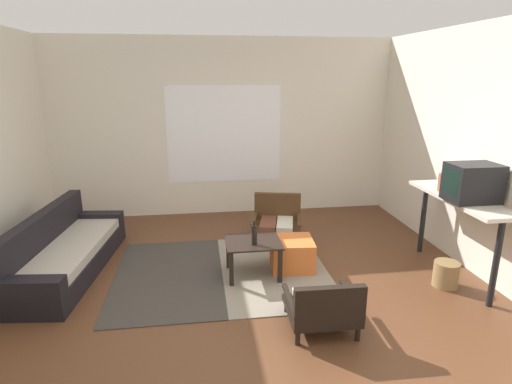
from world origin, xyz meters
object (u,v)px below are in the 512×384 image
(armchair_by_window, at_px, (277,219))
(wicker_basket, at_px, (446,274))
(crt_television, at_px, (472,183))
(clay_vase, at_px, (449,182))
(glass_bottle, at_px, (254,234))
(couch, at_px, (64,254))
(coffee_table, at_px, (253,248))
(armchair_striped_foreground, at_px, (323,307))
(console_shelf, at_px, (459,207))
(ottoman_orange, at_px, (292,254))

(armchair_by_window, relative_size, wicker_basket, 2.78)
(armchair_by_window, distance_m, crt_television, 2.43)
(armchair_by_window, bearing_deg, clay_vase, -33.87)
(glass_bottle, bearing_deg, couch, 167.18)
(clay_vase, relative_size, wicker_basket, 1.08)
(coffee_table, relative_size, armchair_striped_foreground, 0.98)
(glass_bottle, bearing_deg, clay_vase, 0.34)
(clay_vase, bearing_deg, coffee_table, 178.03)
(couch, relative_size, wicker_basket, 7.82)
(couch, height_order, crt_television, crt_television)
(crt_television, bearing_deg, glass_bottle, 170.23)
(console_shelf, distance_m, wicker_basket, 0.73)
(armchair_by_window, height_order, glass_bottle, glass_bottle)
(glass_bottle, distance_m, wicker_basket, 2.05)
(ottoman_orange, bearing_deg, glass_bottle, -154.71)
(crt_television, bearing_deg, clay_vase, 89.53)
(couch, bearing_deg, console_shelf, -9.09)
(coffee_table, xyz_separation_m, glass_bottle, (-0.00, -0.09, 0.20))
(crt_television, bearing_deg, console_shelf, 88.92)
(console_shelf, bearing_deg, wicker_basket, -131.17)
(ottoman_orange, bearing_deg, console_shelf, -14.05)
(ottoman_orange, bearing_deg, wicker_basket, -23.54)
(console_shelf, height_order, clay_vase, clay_vase)
(console_shelf, bearing_deg, glass_bottle, 174.57)
(couch, distance_m, armchair_striped_foreground, 2.96)
(coffee_table, relative_size, ottoman_orange, 1.27)
(couch, distance_m, coffee_table, 2.13)
(coffee_table, height_order, clay_vase, clay_vase)
(couch, xyz_separation_m, clay_vase, (4.26, -0.46, 0.80))
(couch, height_order, glass_bottle, same)
(console_shelf, distance_m, clay_vase, 0.31)
(wicker_basket, bearing_deg, console_shelf, 48.83)
(couch, bearing_deg, glass_bottle, -12.82)
(couch, xyz_separation_m, ottoman_orange, (2.56, -0.26, -0.05))
(clay_vase, distance_m, wicker_basket, 1.01)
(armchair_striped_foreground, distance_m, crt_television, 2.03)
(armchair_by_window, xyz_separation_m, clay_vase, (1.70, -1.14, 0.75))
(crt_television, bearing_deg, armchair_by_window, 138.02)
(armchair_striped_foreground, height_order, ottoman_orange, armchair_striped_foreground)
(ottoman_orange, distance_m, console_shelf, 1.86)
(armchair_striped_foreground, xyz_separation_m, clay_vase, (1.71, 1.04, 0.79))
(armchair_by_window, bearing_deg, console_shelf, -38.66)
(armchair_by_window, height_order, armchair_striped_foreground, armchair_by_window)
(crt_television, bearing_deg, couch, 168.72)
(armchair_striped_foreground, distance_m, wicker_basket, 1.63)
(armchair_striped_foreground, bearing_deg, clay_vase, 31.27)
(couch, height_order, armchair_striped_foreground, couch)
(console_shelf, xyz_separation_m, wicker_basket, (-0.20, -0.23, -0.66))
(armchair_striped_foreground, distance_m, console_shelf, 1.98)
(couch, relative_size, console_shelf, 1.47)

